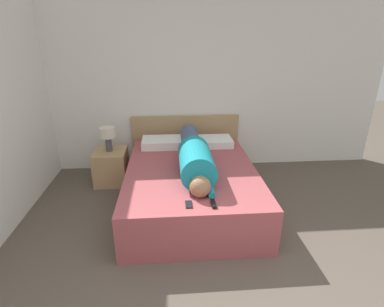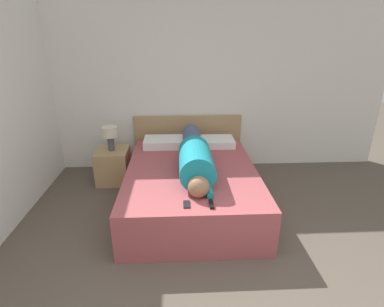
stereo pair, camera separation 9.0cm
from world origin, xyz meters
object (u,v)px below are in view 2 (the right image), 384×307
bed (191,186)px  person_lying (195,156)px  pillow_near_headboard (164,142)px  nightstand (113,166)px  pillow_second (215,142)px  cell_phone (187,204)px  table_lamp (110,134)px  tv_remote (211,204)px

bed → person_lying: (0.04, -0.02, 0.42)m
bed → pillow_near_headboard: size_ratio=3.58×
nightstand → pillow_second: size_ratio=0.88×
bed → pillow_near_headboard: pillow_near_headboard is taller
cell_phone → pillow_near_headboard: bearing=99.4°
table_lamp → pillow_near_headboard: bearing=4.6°
table_lamp → nightstand: bearing=63.4°
table_lamp → person_lying: person_lying is taller
person_lying → tv_remote: (0.11, -0.85, -0.15)m
nightstand → cell_phone: (1.02, -1.57, 0.28)m
pillow_second → bed: bearing=-115.8°
nightstand → cell_phone: bearing=-56.9°
nightstand → tv_remote: 2.05m
nightstand → cell_phone: 1.90m
pillow_second → tv_remote: bearing=-97.9°
nightstand → pillow_second: pillow_second is taller
cell_phone → bed: bearing=84.3°
table_lamp → pillow_near_headboard: table_lamp is taller
nightstand → person_lying: (1.15, -0.74, 0.43)m
person_lying → pillow_second: (0.34, 0.80, -0.11)m
bed → cell_phone: (-0.08, -0.85, 0.26)m
nightstand → pillow_near_headboard: size_ratio=0.84×
person_lying → nightstand: bearing=147.1°
pillow_near_headboard → cell_phone: 1.66m
table_lamp → person_lying: bearing=-32.9°
person_lying → cell_phone: size_ratio=13.81×
nightstand → person_lying: person_lying is taller
bed → cell_phone: cell_phone is taller
table_lamp → cell_phone: table_lamp is taller
table_lamp → pillow_near_headboard: 0.77m
table_lamp → cell_phone: size_ratio=2.67×
nightstand → tv_remote: bearing=-51.6°
pillow_near_headboard → cell_phone: (0.27, -1.63, -0.05)m
person_lying → table_lamp: bearing=147.1°
tv_remote → cell_phone: 0.24m
pillow_near_headboard → tv_remote: size_ratio=3.88×
nightstand → person_lying: 1.44m
tv_remote → pillow_second: bearing=82.1°
bed → pillow_second: pillow_second is taller
pillow_second → cell_phone: size_ratio=4.25×
pillow_second → cell_phone: pillow_second is taller
person_lying → bed: bearing=152.0°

